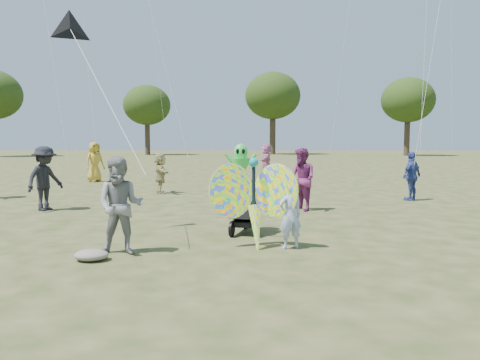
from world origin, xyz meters
The scene contains 15 objects.
ground centered at (0.00, 0.00, 0.00)m, with size 160.00×160.00×0.00m, color #51592B.
child_girl centered at (0.69, 0.68, 0.57)m, with size 0.42×0.27×1.14m, color #A0B3E3.
adult_man centered at (-2.07, 0.14, 0.79)m, with size 0.77×0.60×1.58m, color gray.
grey_bag centered at (-2.42, -0.25, 0.08)m, with size 0.53×0.43×0.17m, color gray.
crowd_b centered at (-5.45, 4.78, 0.84)m, with size 1.09×0.63×1.69m, color black.
crowd_c centered at (4.84, 7.26, 0.75)m, with size 0.88×0.37×1.50m, color #344891.
crowd_d centered at (-3.26, 8.86, 0.71)m, with size 1.31×0.42×1.42m, color tan.
crowd_e centered at (1.28, 5.00, 0.82)m, with size 0.80×0.62×1.65m, color #7A2865.
crowd_g centered at (-7.13, 13.27, 0.89)m, with size 0.87×0.56×1.77m, color gold.
crowd_j centered at (0.51, 15.54, 0.85)m, with size 1.58×0.50×1.70m, color #C26FA2.
jogging_stroller centered at (-0.12, 2.00, 0.61)m, with size 0.65×1.11×1.09m.
butterfly_kite centered at (0.08, 0.71, 0.78)m, with size 1.74×0.75×1.75m.
delta_kite_rig centered at (-3.46, 1.83, 3.95)m, with size 2.27×1.93×3.12m.
alien_kite centered at (-0.42, 7.56, 0.97)m, with size 1.12×0.69×1.74m.
tree_line centered at (3.67, 44.99, 6.86)m, with size 91.78×33.60×10.79m.
Camera 1 is at (0.14, -7.20, 1.84)m, focal length 35.00 mm.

